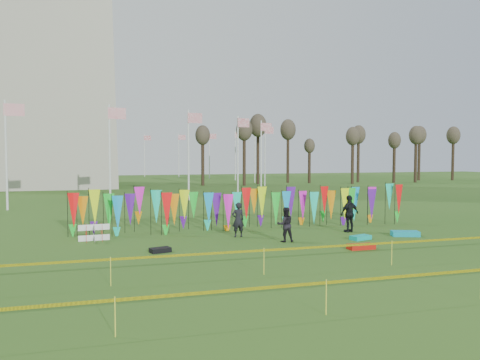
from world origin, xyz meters
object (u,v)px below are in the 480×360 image
object	(u,v)px
box_kite	(94,233)
kite_bag_black	(160,250)
person_mid	(285,225)
person_left	(238,220)
kite_bag_turquoise	(361,238)
kite_bag_red	(361,247)
kite_bag_teal	(405,234)
person_right	(350,214)

from	to	relation	value
box_kite	kite_bag_black	size ratio (longest dim) A/B	0.96
kite_bag_black	person_mid	bearing A→B (deg)	7.40
person_left	kite_bag_turquoise	xyz separation A→B (m)	(5.38, -2.30, -0.75)
box_kite	kite_bag_turquoise	distance (m)	12.53
person_left	kite_bag_red	xyz separation A→B (m)	(4.23, -4.29, -0.75)
kite_bag_teal	person_left	bearing A→B (deg)	165.75
person_left	kite_bag_teal	bearing A→B (deg)	161.19
person_left	box_kite	bearing A→B (deg)	-11.49
kite_bag_turquoise	kite_bag_red	xyz separation A→B (m)	(-1.15, -1.98, 0.00)
kite_bag_teal	box_kite	bearing A→B (deg)	169.05
person_right	kite_bag_turquoise	bearing A→B (deg)	61.12
person_left	person_right	xyz separation A→B (m)	(5.98, -0.18, 0.12)
person_right	kite_bag_red	world-z (taller)	person_right
person_left	person_right	size ratio (longest dim) A/B	0.88
kite_bag_turquoise	person_mid	bearing A→B (deg)	172.58
kite_bag_turquoise	kite_bag_red	distance (m)	2.29
person_right	kite_bag_teal	xyz separation A→B (m)	(2.04, -1.85, -0.84)
kite_bag_black	kite_bag_teal	world-z (taller)	kite_bag_teal
person_right	kite_bag_black	distance (m)	10.37
box_kite	kite_bag_turquoise	xyz separation A→B (m)	(12.13, -3.12, -0.30)
person_mid	kite_bag_turquoise	size ratio (longest dim) A/B	1.58
box_kite	person_mid	world-z (taller)	person_mid
box_kite	kite_bag_teal	world-z (taller)	box_kite
kite_bag_black	kite_bag_teal	size ratio (longest dim) A/B	0.63
person_left	kite_bag_red	world-z (taller)	person_left
person_mid	kite_bag_black	bearing A→B (deg)	12.59
person_right	person_left	bearing A→B (deg)	-14.93
kite_bag_turquoise	kite_bag_black	size ratio (longest dim) A/B	1.22
person_mid	box_kite	bearing A→B (deg)	-12.13
person_right	kite_bag_red	xyz separation A→B (m)	(-1.75, -4.10, -0.86)
box_kite	kite_bag_black	xyz separation A→B (m)	(2.68, -3.40, -0.30)
box_kite	person_right	size ratio (longest dim) A/B	0.41
kite_bag_teal	person_right	bearing A→B (deg)	137.79
person_mid	kite_bag_teal	bearing A→B (deg)	-176.71
person_mid	kite_bag_teal	distance (m)	6.31
box_kite	kite_bag_black	distance (m)	4.34
kite_bag_red	kite_bag_teal	size ratio (longest dim) A/B	0.87
person_mid	kite_bag_teal	size ratio (longest dim) A/B	1.22
kite_bag_turquoise	kite_bag_teal	world-z (taller)	kite_bag_teal
person_left	person_mid	xyz separation A→B (m)	(1.75, -1.83, -0.05)
box_kite	kite_bag_red	xyz separation A→B (m)	(10.98, -5.11, -0.29)
box_kite	kite_bag_teal	xyz separation A→B (m)	(14.77, -2.86, -0.27)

